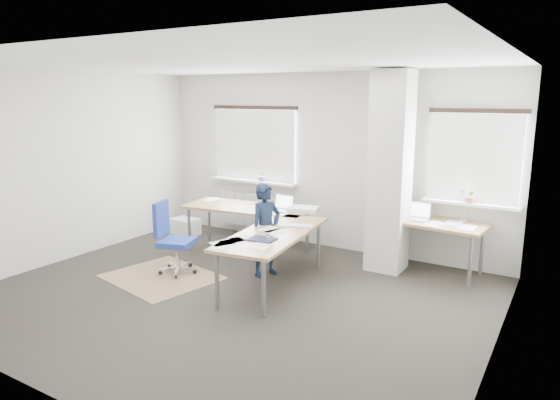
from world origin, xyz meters
The scene contains 8 objects.
ground centered at (0.00, 0.00, 0.00)m, with size 6.00×6.00×0.00m, color #27241F.
room_shell centered at (0.18, 0.45, 1.75)m, with size 6.04×5.04×2.82m.
floor_mat centered at (-1.20, 0.01, 0.00)m, with size 1.41×1.20×0.01m, color #866549.
white_crate centered at (-2.39, 1.83, 0.14)m, with size 0.48×0.33×0.29m, color white.
desk_main centered at (-0.25, 1.07, 0.69)m, with size 2.71×2.63×0.96m.
desk_side centered at (1.90, 2.15, 0.69)m, with size 1.47×0.85×1.22m.
task_chair centered at (-1.17, 0.25, 0.28)m, with size 0.58×0.56×1.01m.
person centered at (-0.03, 0.83, 0.64)m, with size 0.47×0.31×1.29m, color black.
Camera 1 is at (3.53, -4.68, 2.43)m, focal length 32.00 mm.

